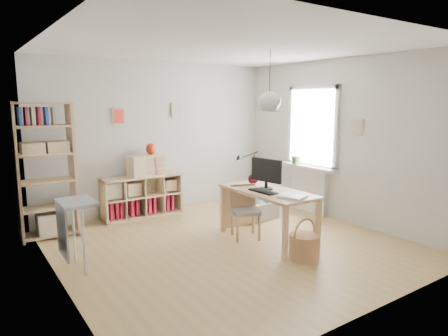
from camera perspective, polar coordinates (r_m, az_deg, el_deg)
ground at (r=5.75m, az=0.88°, el=-10.89°), size 4.50×4.50×0.00m
room_shell at (r=5.60m, az=6.50°, el=9.43°), size 4.50×4.50×4.50m
window_unit at (r=7.32m, az=12.58°, el=5.75°), size 0.07×1.16×1.46m
radiator at (r=7.46m, az=12.07°, el=-3.11°), size 0.10×0.80×0.80m
windowsill at (r=7.34m, az=11.92°, el=0.12°), size 0.22×1.20×0.06m
desk at (r=5.76m, az=6.24°, el=-4.05°), size 0.70×1.50×0.75m
cube_shelf at (r=7.20m, az=-11.87°, el=-4.38°), size 1.40×0.38×0.72m
tall_bookshelf at (r=6.36m, az=-24.25°, el=0.39°), size 0.80×0.38×2.00m
side_table at (r=5.05m, az=-20.96°, el=-6.48°), size 0.40×0.55×0.85m
chair at (r=5.94m, az=2.98°, el=-5.70°), size 0.50×0.50×0.78m
wicker_basket at (r=5.31m, az=11.41°, el=-10.83°), size 0.40×0.39×0.54m
storage_chest at (r=6.98m, az=4.81°, el=-5.48°), size 0.66×0.73×0.62m
monitor at (r=5.74m, az=6.06°, el=-0.61°), size 0.20×0.51×0.44m
keyboard at (r=5.61m, az=5.59°, el=-3.34°), size 0.19×0.45×0.02m
task_lamp at (r=6.16m, az=3.14°, el=0.65°), size 0.42×0.16×0.45m
yarn_ball at (r=6.12m, az=4.17°, el=-1.61°), size 0.15×0.15×0.15m
paper_tray at (r=5.33m, az=9.75°, el=-4.05°), size 0.36×0.40×0.03m
drawer_chest at (r=7.09m, az=-11.06°, el=0.38°), size 0.65×0.36×0.36m
red_vase at (r=7.09m, az=-10.41°, el=2.69°), size 0.17×0.17×0.20m
potted_plant at (r=7.49m, az=10.36°, el=1.84°), size 0.36×0.33×0.32m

